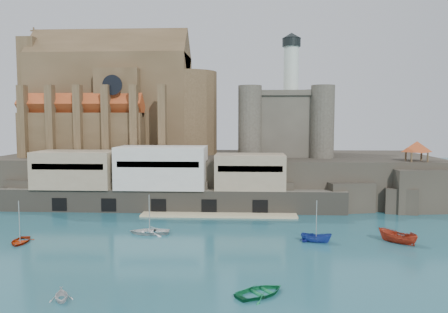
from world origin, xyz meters
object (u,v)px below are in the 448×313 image
Objects in this scene: pavilion at (417,148)px; boat_1 at (61,300)px; church at (119,105)px; boat_2 at (316,242)px; boat_0 at (20,243)px; castle_keep at (283,120)px.

pavilion is 1.98× the size of boat_1.
church is 62.78m from boat_2.
boat_2 is at bearing -133.72° from pavilion.
pavilion is (66.13, -15.85, -9.40)m from church.
boat_1 is (15.05, -20.14, 0.00)m from boat_0.
church is 14.57× the size of boat_1.
boat_0 is (-2.67, -43.71, -22.13)m from church.
castle_keep is 5.76× the size of boat_0.
boat_0 is 25.14m from boat_1.
church is 40.39m from castle_keep.
pavilion is at bearing -30.18° from castle_keep.
church is at bearing 59.21° from boat_2.
boat_1 is 37.37m from boat_2.
boat_0 is at bearing -93.49° from church.
boat_0 is (-68.80, -27.86, -12.73)m from pavilion.
church reaches higher than castle_keep.
boat_0 is 44.76m from boat_2.
pavilion reaches higher than boat_1.
boat_1 is (-53.75, -48.00, -12.73)m from pavilion.
castle_keep is (40.21, -0.78, -3.81)m from church.
boat_0 is at bearing 102.57° from boat_1.
church is 9.23× the size of boat_0.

